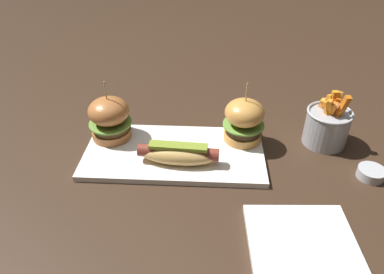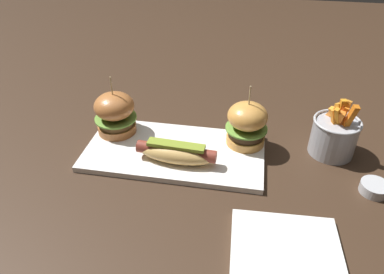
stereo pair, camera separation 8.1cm
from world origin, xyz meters
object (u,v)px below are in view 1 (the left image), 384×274
at_px(platter_main, 174,153).
at_px(hot_dog, 178,154).
at_px(side_plate, 303,247).
at_px(slider_right, 244,120).
at_px(sauce_ramekin, 371,173).
at_px(fries_bucket, 327,125).
at_px(slider_left, 110,118).

xyz_separation_m(platter_main, hot_dog, (0.01, -0.04, 0.03)).
bearing_deg(hot_dog, side_plate, -42.02).
height_order(slider_right, sauce_ramekin, slider_right).
xyz_separation_m(fries_bucket, sauce_ramekin, (0.07, -0.13, -0.04)).
xyz_separation_m(hot_dog, sauce_ramekin, (0.42, -0.01, -0.03)).
bearing_deg(slider_right, side_plate, -74.22).
xyz_separation_m(hot_dog, slider_left, (-0.17, 0.09, 0.03)).
xyz_separation_m(platter_main, slider_right, (0.16, 0.06, 0.06)).
relative_size(hot_dog, side_plate, 0.95).
bearing_deg(platter_main, slider_left, 162.40).
bearing_deg(platter_main, side_plate, -45.63).
bearing_deg(sauce_ramekin, hot_dog, 178.40).
bearing_deg(platter_main, hot_dog, -72.11).
bearing_deg(slider_left, hot_dog, -28.36).
relative_size(platter_main, sauce_ramekin, 7.10).
height_order(sauce_ramekin, side_plate, sauce_ramekin).
bearing_deg(slider_left, side_plate, -36.82).
bearing_deg(fries_bucket, slider_left, -177.57).
relative_size(sauce_ramekin, side_plate, 0.31).
distance_m(fries_bucket, sauce_ramekin, 0.15).
relative_size(slider_right, side_plate, 0.80).
height_order(hot_dog, slider_right, slider_right).
height_order(slider_left, sauce_ramekin, slider_left).
bearing_deg(slider_left, slider_right, 1.02).
relative_size(platter_main, slider_right, 2.76).
bearing_deg(side_plate, sauce_ramekin, 47.38).
bearing_deg(fries_bucket, sauce_ramekin, -60.97).
height_order(fries_bucket, sauce_ramekin, fries_bucket).
xyz_separation_m(slider_left, side_plate, (0.41, -0.30, -0.06)).
xyz_separation_m(slider_left, fries_bucket, (0.52, 0.02, -0.02)).
distance_m(slider_right, sauce_ramekin, 0.30).
xyz_separation_m(platter_main, slider_left, (-0.16, 0.05, 0.06)).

